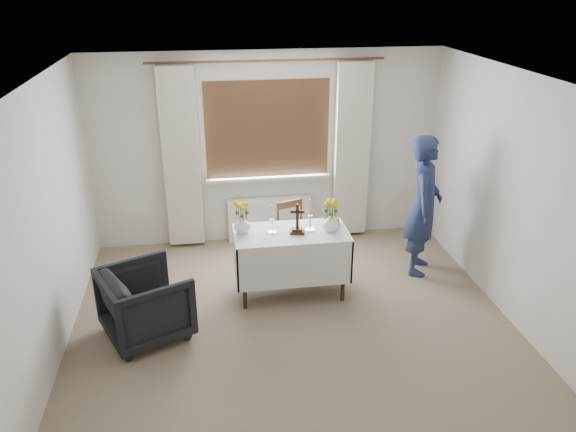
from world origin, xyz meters
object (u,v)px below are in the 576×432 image
object	(u,v)px
wooden_chair	(296,235)
armchair	(146,303)
altar_table	(291,263)
wooden_cross	(297,219)
flower_vase_right	(331,222)
person	(424,206)
flower_vase_left	(242,225)

from	to	relation	value
wooden_chair	armchair	size ratio (longest dim) A/B	1.03
altar_table	wooden_cross	world-z (taller)	wooden_cross
altar_table	flower_vase_right	world-z (taller)	flower_vase_right
person	flower_vase_right	xyz separation A→B (m)	(-1.19, -0.34, 0.01)
wooden_cross	wooden_chair	bearing A→B (deg)	92.61
altar_table	flower_vase_left	world-z (taller)	flower_vase_left
flower_vase_right	armchair	bearing A→B (deg)	-164.65
wooden_chair	person	xyz separation A→B (m)	(1.46, -0.33, 0.44)
altar_table	flower_vase_right	size ratio (longest dim) A/B	6.45
wooden_cross	flower_vase_left	world-z (taller)	wooden_cross
wooden_cross	flower_vase_left	xyz separation A→B (m)	(-0.58, 0.11, -0.07)
altar_table	person	bearing A→B (deg)	11.03
altar_table	flower_vase_left	bearing A→B (deg)	172.34
wooden_chair	wooden_cross	bearing A→B (deg)	-118.12
wooden_chair	person	bearing A→B (deg)	-32.50
altar_table	wooden_chair	world-z (taller)	wooden_chair
wooden_chair	wooden_cross	xyz separation A→B (m)	(-0.10, -0.68, 0.52)
flower_vase_left	altar_table	bearing A→B (deg)	-7.66
person	altar_table	bearing A→B (deg)	125.60
flower_vase_left	flower_vase_right	bearing A→B (deg)	-5.63
wooden_chair	person	size ratio (longest dim) A/B	0.48
flower_vase_left	flower_vase_right	distance (m)	0.95
wooden_chair	flower_vase_left	distance (m)	1.00
altar_table	person	world-z (taller)	person
altar_table	flower_vase_right	distance (m)	0.64
wooden_chair	flower_vase_right	world-z (taller)	flower_vase_right
altar_table	person	distance (m)	1.72
altar_table	person	xyz separation A→B (m)	(1.62, 0.32, 0.46)
person	wooden_cross	size ratio (longest dim) A/B	4.99
person	flower_vase_right	world-z (taller)	person
altar_table	wooden_chair	xyz separation A→B (m)	(0.16, 0.65, 0.03)
altar_table	flower_vase_left	size ratio (longest dim) A/B	6.54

